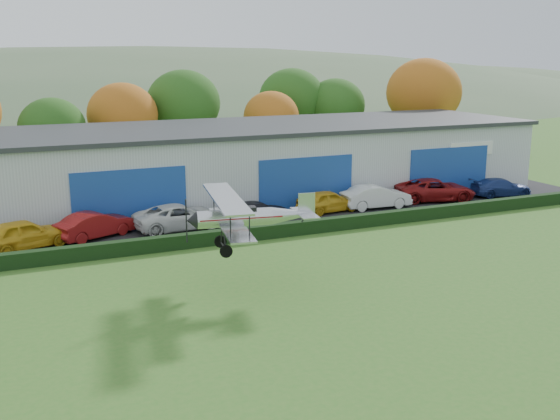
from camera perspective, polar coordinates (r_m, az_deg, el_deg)
name	(u,v)px	position (r m, az deg, el deg)	size (l,w,h in m)	color
ground	(448,351)	(24.47, 14.59, -11.93)	(300.00, 300.00, 0.00)	#336921
apron	(285,214)	(43.05, 0.48, -0.38)	(48.00, 9.00, 0.05)	black
hedge	(318,226)	(38.76, 3.38, -1.39)	(46.00, 0.60, 0.80)	black
hangar	(272,158)	(49.60, -0.70, 4.56)	(40.60, 12.60, 5.30)	#B2B7BC
tree_belt	(175,109)	(59.86, -9.21, 8.76)	(75.70, 13.22, 10.12)	#3D2614
distant_hills	(46,160)	(159.18, -19.92, 4.19)	(430.00, 196.00, 56.00)	#4C6642
car_0	(24,234)	(37.73, -21.64, -2.00)	(1.97, 4.88, 1.66)	gold
car_1	(95,225)	(38.78, -15.95, -1.26)	(1.61, 4.62, 1.52)	maroon
car_2	(180,217)	(39.61, -8.83, -0.58)	(2.55, 5.53, 1.54)	silver
car_3	(256,212)	(40.88, -2.10, -0.14)	(1.87, 4.60, 1.34)	black
car_4	(328,201)	(43.57, 4.26, 0.80)	(1.77, 4.41, 1.50)	gold
car_5	(376,197)	(45.07, 8.46, 1.18)	(1.70, 4.87, 1.60)	silver
car_6	(435,190)	(48.24, 13.53, 1.75)	(2.65, 5.75, 1.60)	maroon
car_7	(501,187)	(51.21, 18.89, 1.91)	(1.88, 4.61, 1.34)	navy
biplane	(246,215)	(28.78, -3.04, -0.49)	(5.92, 6.77, 2.52)	silver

